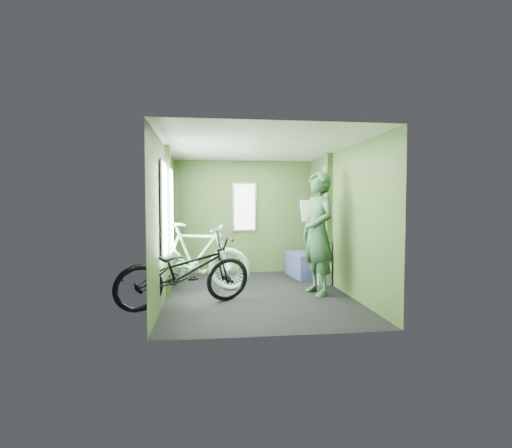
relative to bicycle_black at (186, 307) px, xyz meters
The scene contains 6 objects.
room 1.90m from the bicycle_black, 34.40° to the left, with size 4.00×4.02×2.31m.
bicycle_black is the anchor object (origin of this frame).
bicycle_mint 1.13m from the bicycle_black, 83.99° to the left, with size 0.52×1.86×1.12m, color #90DAAD.
passenger 2.29m from the bicycle_black, 14.92° to the left, with size 0.62×0.79×1.92m.
waste_box 2.69m from the bicycle_black, 29.11° to the left, with size 0.23×0.32×0.77m, color gray.
bench_seat 3.02m from the bicycle_black, 42.56° to the left, with size 0.61×0.97×0.98m.
Camera 1 is at (-0.80, -6.16, 1.43)m, focal length 28.00 mm.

